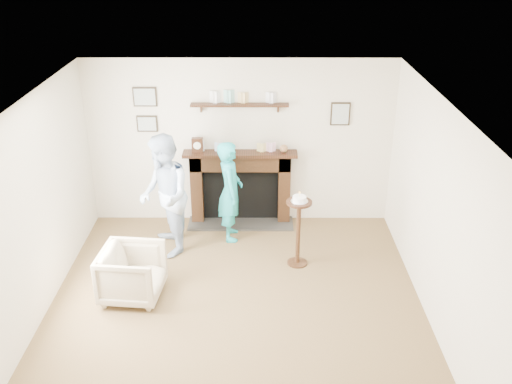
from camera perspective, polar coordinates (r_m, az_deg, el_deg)
ground at (r=6.85m, az=-2.07°, el=-12.36°), size 5.00×5.00×0.00m
room_shell at (r=6.63m, az=-2.09°, el=2.58°), size 4.54×5.02×2.52m
armchair at (r=7.34m, az=-12.03°, el=-10.11°), size 0.79×0.77×0.66m
man at (r=8.18m, az=-8.72°, el=-5.80°), size 0.87×0.99×1.71m
woman at (r=8.44m, az=-2.50°, el=-4.48°), size 0.40×0.57×1.48m
pedestal_table at (r=7.49m, az=4.28°, el=-2.84°), size 0.34×0.34×1.07m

